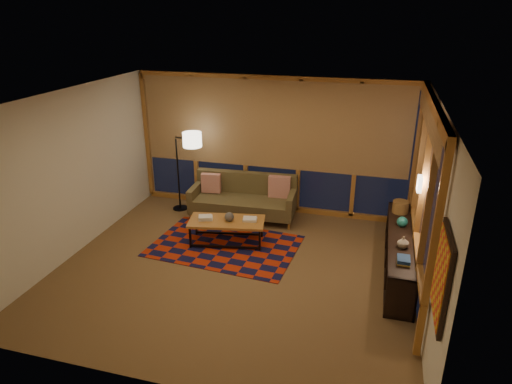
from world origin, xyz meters
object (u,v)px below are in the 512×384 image
(floor_lamp, at_px, (178,170))
(bookshelf, at_px, (400,253))
(sofa, at_px, (243,198))
(coffee_table, at_px, (227,232))

(floor_lamp, bearing_deg, bookshelf, -6.20)
(sofa, relative_size, bookshelf, 0.79)
(sofa, relative_size, coffee_table, 1.55)
(sofa, xyz_separation_m, floor_lamp, (-1.38, 0.06, 0.42))
(coffee_table, xyz_separation_m, bookshelf, (2.89, -0.18, 0.10))
(coffee_table, distance_m, bookshelf, 2.90)
(coffee_table, bearing_deg, floor_lamp, 130.53)
(coffee_table, bearing_deg, sofa, 81.30)
(sofa, distance_m, coffee_table, 1.10)
(floor_lamp, bearing_deg, sofa, 8.47)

